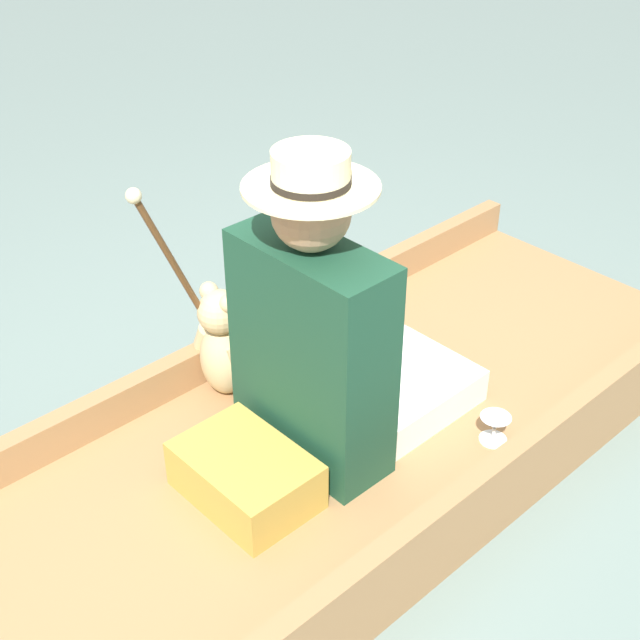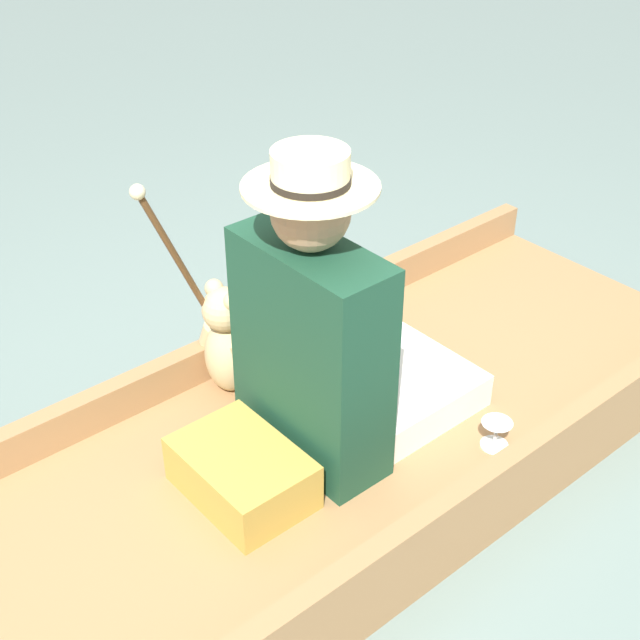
# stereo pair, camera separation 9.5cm
# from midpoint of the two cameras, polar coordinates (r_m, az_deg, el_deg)

# --- Properties ---
(ground_plane) EXTENTS (16.00, 16.00, 0.00)m
(ground_plane) POSITION_cam_midpoint_polar(r_m,az_deg,el_deg) (2.74, 1.14, -9.95)
(ground_plane) COLOR slate
(punt_boat) EXTENTS (1.03, 2.88, 0.27)m
(punt_boat) POSITION_cam_midpoint_polar(r_m,az_deg,el_deg) (2.69, 1.16, -8.63)
(punt_boat) COLOR #997047
(punt_boat) RESTS_ON ground_plane
(seat_cushion) EXTENTS (0.37, 0.26, 0.14)m
(seat_cushion) POSITION_cam_midpoint_polar(r_m,az_deg,el_deg) (2.44, -3.89, -9.75)
(seat_cushion) COLOR #B7933D
(seat_cushion) RESTS_ON punt_boat
(seated_person) EXTENTS (0.47, 0.72, 0.92)m
(seated_person) POSITION_cam_midpoint_polar(r_m,az_deg,el_deg) (2.45, 1.81, -1.50)
(seated_person) COLOR white
(seated_person) RESTS_ON punt_boat
(teddy_bear) EXTENTS (0.26, 0.16, 0.38)m
(teddy_bear) POSITION_cam_midpoint_polar(r_m,az_deg,el_deg) (2.74, -4.95, -1.39)
(teddy_bear) COLOR tan
(teddy_bear) RESTS_ON punt_boat
(wine_glass) EXTENTS (0.09, 0.09, 0.09)m
(wine_glass) POSITION_cam_midpoint_polar(r_m,az_deg,el_deg) (2.64, 12.24, -6.91)
(wine_glass) COLOR silver
(wine_glass) RESTS_ON punt_boat
(walking_cane) EXTENTS (0.04, 0.34, 0.76)m
(walking_cane) POSITION_cam_midpoint_polar(r_m,az_deg,el_deg) (2.58, -7.57, 3.01)
(walking_cane) COLOR brown
(walking_cane) RESTS_ON punt_boat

